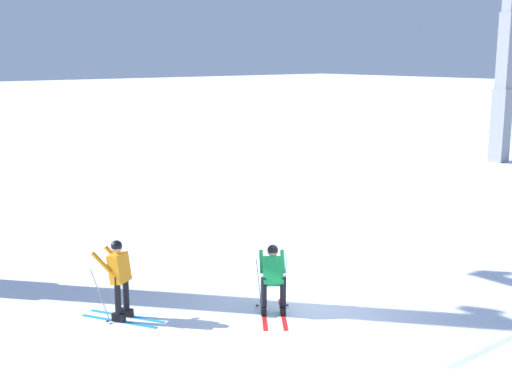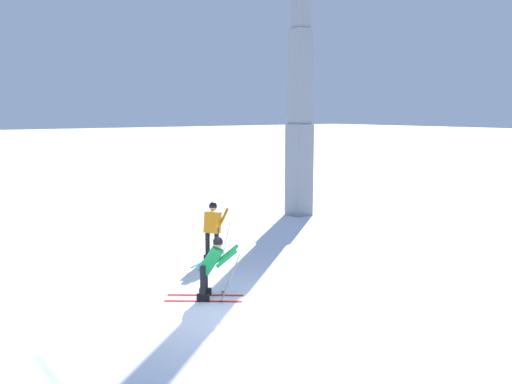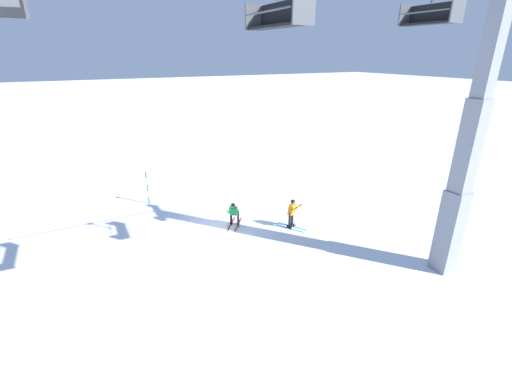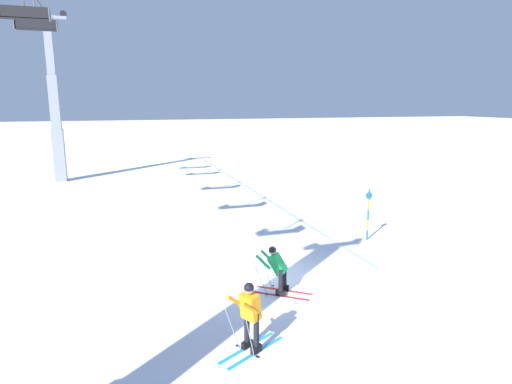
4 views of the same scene
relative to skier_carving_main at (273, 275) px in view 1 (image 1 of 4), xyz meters
name	(u,v)px [view 1 (image 1 of 4)]	position (x,y,z in m)	size (l,w,h in m)	color
ground_plane	(314,305)	(0.95, -0.27, -0.82)	(260.00, 260.00, 0.00)	white
skier_carving_main	(273,275)	(0.00, 0.00, 0.00)	(1.49, 1.69, 1.56)	red
lift_tower_far	(505,65)	(22.25, 8.13, 4.03)	(0.76, 2.57, 11.66)	gray
skier_distant_uphill	(119,274)	(-2.70, 1.70, 0.16)	(1.19, 1.75, 1.71)	#198CCC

